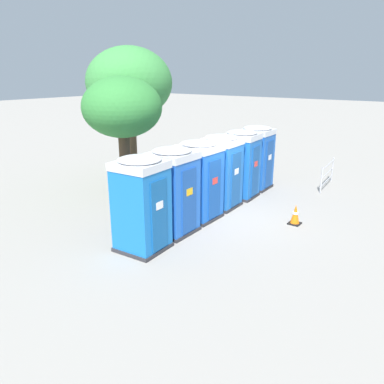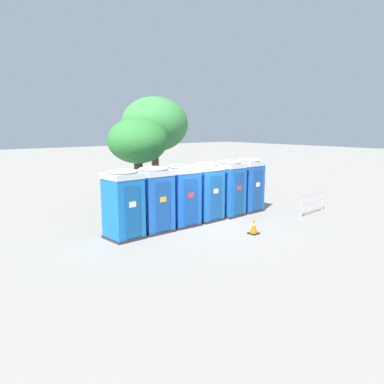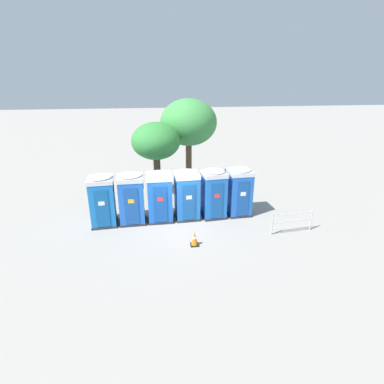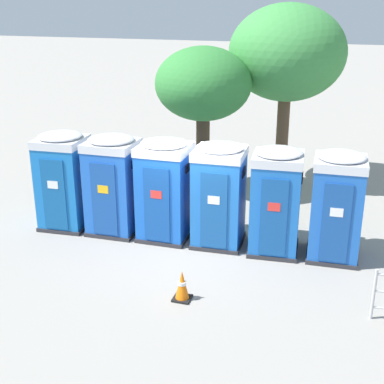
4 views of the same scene
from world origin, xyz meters
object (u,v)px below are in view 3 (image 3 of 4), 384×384
at_px(portapotty_2, 160,196).
at_px(portapotty_5, 239,191).
at_px(street_tree_0, 189,123).
at_px(event_barrier, 292,221).
at_px(portapotty_3, 187,194).
at_px(portapotty_1, 131,198).
at_px(traffic_cone, 195,239).
at_px(portapotty_4, 214,193).
at_px(street_tree_1, 156,142).
at_px(portapotty_0, 102,200).

relative_size(portapotty_2, portapotty_5, 1.00).
height_order(street_tree_0, event_barrier, street_tree_0).
height_order(portapotty_3, portapotty_5, same).
xyz_separation_m(portapotty_2, portapotty_3, (1.37, 0.05, 0.00)).
relative_size(portapotty_1, event_barrier, 1.24).
bearing_deg(portapotty_2, portapotty_3, 2.07).
height_order(portapotty_1, portapotty_3, same).
xyz_separation_m(portapotty_2, traffic_cone, (1.34, -2.72, -0.97)).
bearing_deg(portapotty_4, street_tree_0, 96.85).
xyz_separation_m(street_tree_0, street_tree_1, (-2.13, -1.77, -0.78)).
height_order(portapotty_0, street_tree_0, street_tree_0).
bearing_deg(event_barrier, portapotty_2, 159.75).
xyz_separation_m(portapotty_2, street_tree_1, (0.01, 3.35, 2.03)).
relative_size(portapotty_5, street_tree_1, 0.57).
distance_m(portapotty_0, portapotty_3, 4.11).
relative_size(portapotty_1, portapotty_2, 1.00).
bearing_deg(traffic_cone, street_tree_1, 102.45).
bearing_deg(portapotty_5, traffic_cone, -134.16).
relative_size(portapotty_3, event_barrier, 1.24).
distance_m(street_tree_0, traffic_cone, 8.74).
bearing_deg(street_tree_0, portapotty_0, -132.90).
relative_size(portapotty_0, portapotty_5, 1.00).
distance_m(traffic_cone, event_barrier, 4.67).
bearing_deg(street_tree_1, portapotty_0, -128.34).
bearing_deg(street_tree_1, event_barrier, -42.93).
bearing_deg(portapotty_5, event_barrier, -51.38).
distance_m(portapotty_4, event_barrier, 4.00).
height_order(portapotty_5, traffic_cone, portapotty_5).
distance_m(portapotty_2, traffic_cone, 3.18).
relative_size(portapotty_2, portapotty_3, 1.00).
bearing_deg(event_barrier, traffic_cone, -173.70).
bearing_deg(portapotty_0, portapotty_2, 2.48).
relative_size(portapotty_5, street_tree_0, 0.45).
relative_size(street_tree_0, event_barrier, 2.73).
distance_m(portapotty_4, portapotty_5, 1.37).
relative_size(portapotty_1, street_tree_1, 0.57).
distance_m(portapotty_2, event_barrier, 6.41).
bearing_deg(street_tree_1, traffic_cone, -77.55).
xyz_separation_m(portapotty_4, event_barrier, (3.24, -2.25, -0.72)).
bearing_deg(event_barrier, street_tree_1, 137.07).
height_order(street_tree_1, event_barrier, street_tree_1).
bearing_deg(portapotty_0, portapotty_3, 2.34).
bearing_deg(traffic_cone, street_tree_0, 84.26).
relative_size(portapotty_3, portapotty_5, 1.00).
distance_m(portapotty_4, street_tree_0, 5.84).
bearing_deg(street_tree_0, portapotty_5, -68.38).
height_order(portapotty_2, portapotty_5, same).
distance_m(portapotty_1, portapotty_2, 1.37).
bearing_deg(portapotty_4, portapotty_2, -179.11).
xyz_separation_m(portapotty_0, street_tree_0, (4.87, 5.24, 2.82)).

